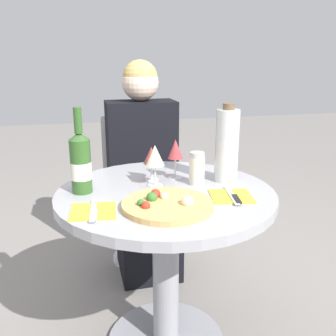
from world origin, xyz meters
name	(u,v)px	position (x,y,z in m)	size (l,w,h in m)	color
dining_table	(166,235)	(0.00, 0.00, 0.52)	(0.85, 0.85, 0.71)	gray
chair_behind_diner	(141,190)	(0.04, 0.82, 0.42)	(0.42, 0.42, 0.87)	silver
seated_diner	(144,179)	(0.04, 0.67, 0.54)	(0.39, 0.44, 1.20)	black
pizza_large	(167,204)	(-0.04, -0.17, 0.72)	(0.32, 0.32, 0.05)	tan
wine_bottle	(81,163)	(-0.31, 0.06, 0.83)	(0.08, 0.08, 0.32)	#2D5623
tall_carafe	(227,145)	(0.27, 0.06, 0.86)	(0.09, 0.09, 0.32)	silver
sugar_shaker	(197,168)	(0.14, 0.05, 0.78)	(0.06, 0.06, 0.13)	silver
wine_glass_front_left	(155,156)	(-0.03, 0.07, 0.83)	(0.08, 0.08, 0.17)	silver
wine_glass_back_right	(175,150)	(0.08, 0.14, 0.83)	(0.06, 0.06, 0.17)	silver
wine_glass_back_left	(151,156)	(-0.03, 0.14, 0.81)	(0.07, 0.07, 0.14)	silver
place_setting_left	(93,211)	(-0.28, -0.15, 0.71)	(0.16, 0.19, 0.01)	yellow
place_setting_right	(232,196)	(0.22, -0.13, 0.71)	(0.17, 0.19, 0.01)	yellow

